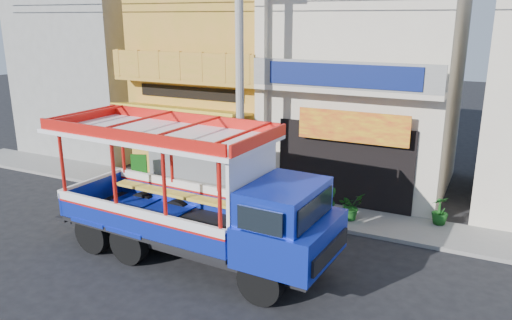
{
  "coord_description": "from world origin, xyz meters",
  "views": [
    {
      "loc": [
        6.46,
        -10.57,
        6.24
      ],
      "look_at": [
        -0.03,
        2.5,
        2.07
      ],
      "focal_mm": 35.0,
      "sensor_mm": 36.0,
      "label": 1
    }
  ],
  "objects_px": {
    "songthaew_truck": "(209,200)",
    "potted_plant_b": "(329,200)",
    "potted_plant_a": "(351,206)",
    "utility_pole": "(244,58)",
    "green_sign": "(139,168)",
    "potted_plant_c": "(440,210)"
  },
  "relations": [
    {
      "from": "utility_pole",
      "to": "potted_plant_c",
      "type": "height_order",
      "value": "utility_pole"
    },
    {
      "from": "songthaew_truck",
      "to": "green_sign",
      "type": "relative_size",
      "value": 8.17
    },
    {
      "from": "potted_plant_a",
      "to": "potted_plant_b",
      "type": "xyz_separation_m",
      "value": [
        -0.77,
        0.25,
        -0.01
      ]
    },
    {
      "from": "songthaew_truck",
      "to": "potted_plant_a",
      "type": "relative_size",
      "value": 9.29
    },
    {
      "from": "potted_plant_c",
      "to": "potted_plant_b",
      "type": "bearing_deg",
      "value": -35.49
    },
    {
      "from": "songthaew_truck",
      "to": "potted_plant_a",
      "type": "bearing_deg",
      "value": 59.32
    },
    {
      "from": "green_sign",
      "to": "utility_pole",
      "type": "bearing_deg",
      "value": -9.9
    },
    {
      "from": "potted_plant_a",
      "to": "potted_plant_b",
      "type": "height_order",
      "value": "potted_plant_a"
    },
    {
      "from": "songthaew_truck",
      "to": "potted_plant_c",
      "type": "bearing_deg",
      "value": 45.15
    },
    {
      "from": "songthaew_truck",
      "to": "potted_plant_b",
      "type": "distance_m",
      "value": 5.01
    },
    {
      "from": "green_sign",
      "to": "potted_plant_c",
      "type": "height_order",
      "value": "green_sign"
    },
    {
      "from": "green_sign",
      "to": "potted_plant_c",
      "type": "distance_m",
      "value": 11.2
    },
    {
      "from": "potted_plant_a",
      "to": "potted_plant_b",
      "type": "bearing_deg",
      "value": 99.5
    },
    {
      "from": "green_sign",
      "to": "potted_plant_b",
      "type": "xyz_separation_m",
      "value": [
        7.86,
        -0.11,
        0.01
      ]
    },
    {
      "from": "utility_pole",
      "to": "potted_plant_b",
      "type": "bearing_deg",
      "value": 16.47
    },
    {
      "from": "green_sign",
      "to": "potted_plant_a",
      "type": "bearing_deg",
      "value": -2.35
    },
    {
      "from": "utility_pole",
      "to": "potted_plant_b",
      "type": "relative_size",
      "value": 33.26
    },
    {
      "from": "potted_plant_a",
      "to": "potted_plant_b",
      "type": "distance_m",
      "value": 0.81
    },
    {
      "from": "utility_pole",
      "to": "green_sign",
      "type": "height_order",
      "value": "utility_pole"
    },
    {
      "from": "potted_plant_c",
      "to": "green_sign",
      "type": "bearing_deg",
      "value": -43.22
    },
    {
      "from": "utility_pole",
      "to": "green_sign",
      "type": "bearing_deg",
      "value": 170.1
    },
    {
      "from": "potted_plant_c",
      "to": "utility_pole",
      "type": "bearing_deg",
      "value": -32.69
    }
  ]
}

